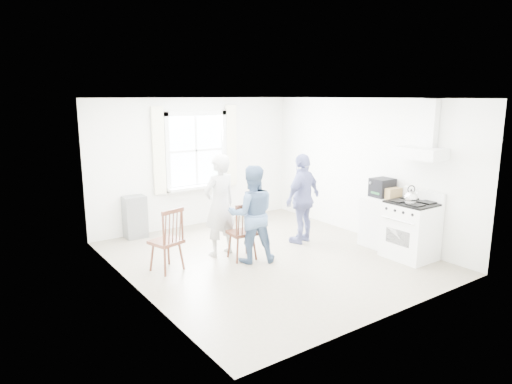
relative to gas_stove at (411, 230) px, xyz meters
The scene contains 15 objects.
room_shell 2.48m from the gas_stove, 144.75° to the left, with size 4.62×5.12×2.64m.
window_assembly 4.36m from the gas_stove, 116.71° to the left, with size 1.88×0.24×1.70m.
range_hood 1.43m from the gas_stove, ahead, with size 0.45×0.76×0.94m.
shelf_unit 4.95m from the gas_stove, 131.97° to the left, with size 0.40×0.30×0.80m, color slate.
gas_stove is the anchor object (origin of this frame).
kettle 0.59m from the gas_stove, 157.26° to the right, with size 0.22×0.22×0.31m.
low_cabinet 0.70m from the gas_stove, 84.32° to the left, with size 0.50×0.55×0.90m, color white.
stereo_stack 0.92m from the gas_stove, 82.36° to the left, with size 0.38×0.34×0.33m.
cardboard_box 0.73m from the gas_stove, 77.41° to the left, with size 0.29×0.21×0.19m, color #9D7E4C.
windsor_chair_a 3.88m from the gas_stove, 154.12° to the left, with size 0.52×0.51×1.01m.
windsor_chair_b 2.73m from the gas_stove, 147.53° to the left, with size 0.45×0.44×0.97m.
person_left 3.18m from the gas_stove, 141.70° to the left, with size 0.62×0.62×1.71m, color silver.
person_mid 2.63m from the gas_stove, 148.26° to the left, with size 0.77×0.77×1.58m, color #4B668C.
person_right 1.92m from the gas_stove, 118.60° to the left, with size 0.96×0.96×1.63m, color navy.
potted_plant 4.01m from the gas_stove, 110.87° to the left, with size 0.20×0.20×0.37m, color #327135.
Camera 1 is at (-4.30, -5.78, 2.64)m, focal length 32.00 mm.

